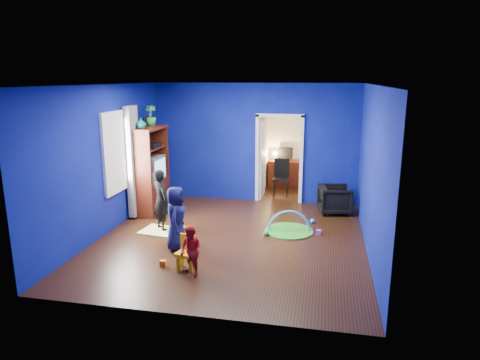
% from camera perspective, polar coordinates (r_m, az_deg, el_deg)
% --- Properties ---
extents(floor, '(5.00, 5.50, 0.01)m').
position_cam_1_polar(floor, '(8.29, -1.17, -7.88)').
color(floor, black).
rests_on(floor, ground).
extents(ceiling, '(5.00, 5.50, 0.01)m').
position_cam_1_polar(ceiling, '(7.72, -1.28, 12.58)').
color(ceiling, white).
rests_on(ceiling, wall_back).
extents(wall_back, '(5.00, 0.02, 2.90)m').
position_cam_1_polar(wall_back, '(10.54, 2.03, 4.93)').
color(wall_back, navy).
rests_on(wall_back, floor).
extents(wall_front, '(5.00, 0.02, 2.90)m').
position_cam_1_polar(wall_front, '(5.31, -7.68, -3.89)').
color(wall_front, navy).
rests_on(wall_front, floor).
extents(wall_left, '(0.02, 5.50, 2.90)m').
position_cam_1_polar(wall_left, '(8.76, -17.42, 2.53)').
color(wall_left, navy).
rests_on(wall_left, floor).
extents(wall_right, '(0.02, 5.50, 2.90)m').
position_cam_1_polar(wall_right, '(7.74, 17.16, 1.16)').
color(wall_right, navy).
rests_on(wall_right, floor).
extents(alcove, '(1.00, 1.75, 2.50)m').
position_cam_1_polar(alcove, '(11.35, 5.74, 4.47)').
color(alcove, silver).
rests_on(alcove, floor).
extents(armchair, '(0.81, 0.80, 0.64)m').
position_cam_1_polar(armchair, '(9.98, 12.53, -2.55)').
color(armchair, black).
rests_on(armchair, floor).
extents(child_black, '(0.54, 0.53, 1.26)m').
position_cam_1_polar(child_black, '(8.72, -10.49, -2.68)').
color(child_black, black).
rests_on(child_black, floor).
extents(child_navy, '(0.46, 0.62, 1.16)m').
position_cam_1_polar(child_navy, '(7.74, -8.51, -5.06)').
color(child_navy, '#10173C').
rests_on(child_navy, floor).
extents(toddler_red, '(0.49, 0.47, 0.81)m').
position_cam_1_polar(toddler_red, '(6.76, -6.59, -9.43)').
color(toddler_red, '#AD121F').
rests_on(toddler_red, floor).
extents(vase, '(0.23, 0.23, 0.23)m').
position_cam_1_polar(vase, '(9.47, -13.07, 7.40)').
color(vase, '#0D6169').
rests_on(vase, tv_armoire).
extents(potted_plant, '(0.32, 0.32, 0.46)m').
position_cam_1_polar(potted_plant, '(9.93, -11.87, 8.41)').
color(potted_plant, '#2F8138').
rests_on(potted_plant, tv_armoire).
extents(tv_armoire, '(0.58, 1.14, 1.96)m').
position_cam_1_polar(tv_armoire, '(9.91, -12.03, 1.31)').
color(tv_armoire, '#391409').
rests_on(tv_armoire, floor).
extents(crt_tv, '(0.46, 0.70, 0.54)m').
position_cam_1_polar(crt_tv, '(9.88, -11.83, 1.53)').
color(crt_tv, silver).
rests_on(crt_tv, tv_armoire).
extents(yellow_blanket, '(0.82, 0.70, 0.03)m').
position_cam_1_polar(yellow_blanket, '(8.82, -10.56, -6.68)').
color(yellow_blanket, '#F2E07A').
rests_on(yellow_blanket, floor).
extents(hopper_ball, '(0.38, 0.38, 0.38)m').
position_cam_1_polar(hopper_ball, '(8.11, -8.15, -7.10)').
color(hopper_ball, yellow).
rests_on(hopper_ball, floor).
extents(kid_chair, '(0.34, 0.34, 0.50)m').
position_cam_1_polar(kid_chair, '(7.03, -7.23, -9.85)').
color(kid_chair, yellow).
rests_on(kid_chair, floor).
extents(play_mat, '(0.97, 0.97, 0.03)m').
position_cam_1_polar(play_mat, '(8.73, 6.54, -6.76)').
color(play_mat, green).
rests_on(play_mat, floor).
extents(toy_arch, '(0.86, 0.20, 0.87)m').
position_cam_1_polar(toy_arch, '(8.73, 6.54, -6.71)').
color(toy_arch, '#3F8CD8').
rests_on(toy_arch, floor).
extents(window_left, '(0.03, 0.95, 1.55)m').
position_cam_1_polar(window_left, '(9.04, -16.33, 3.58)').
color(window_left, white).
rests_on(window_left, wall_left).
extents(curtain, '(0.14, 0.42, 2.40)m').
position_cam_1_polar(curtain, '(9.52, -14.08, 2.37)').
color(curtain, slate).
rests_on(curtain, floor).
extents(doorway, '(1.16, 0.10, 2.10)m').
position_cam_1_polar(doorway, '(10.53, 5.24, 2.66)').
color(doorway, white).
rests_on(doorway, floor).
extents(study_desk, '(0.88, 0.44, 0.75)m').
position_cam_1_polar(study_desk, '(12.14, 5.94, 0.85)').
color(study_desk, '#3D140A').
rests_on(study_desk, floor).
extents(desk_monitor, '(0.40, 0.05, 0.32)m').
position_cam_1_polar(desk_monitor, '(12.14, 6.06, 3.62)').
color(desk_monitor, black).
rests_on(desk_monitor, study_desk).
extents(desk_lamp, '(0.14, 0.14, 0.14)m').
position_cam_1_polar(desk_lamp, '(12.12, 4.71, 3.53)').
color(desk_lamp, '#FFD88C').
rests_on(desk_lamp, study_desk).
extents(folding_chair, '(0.40, 0.40, 0.92)m').
position_cam_1_polar(folding_chair, '(11.19, 5.48, 0.21)').
color(folding_chair, black).
rests_on(folding_chair, floor).
extents(book_shelf, '(0.88, 0.24, 0.04)m').
position_cam_1_polar(book_shelf, '(12.00, 6.19, 8.65)').
color(book_shelf, white).
rests_on(book_shelf, study_desk).
extents(toy_0, '(0.11, 0.11, 0.11)m').
position_cam_1_polar(toy_0, '(9.25, 9.65, -5.40)').
color(toy_0, '#2489D1').
rests_on(toy_0, floor).
extents(toy_1, '(0.10, 0.08, 0.10)m').
position_cam_1_polar(toy_1, '(7.27, -10.20, -10.86)').
color(toy_1, orange).
rests_on(toy_1, floor).
extents(toy_2, '(0.11, 0.11, 0.11)m').
position_cam_1_polar(toy_2, '(8.46, 3.49, -7.07)').
color(toy_2, green).
rests_on(toy_2, floor).
extents(toy_3, '(0.10, 0.08, 0.10)m').
position_cam_1_polar(toy_3, '(8.63, 10.42, -6.89)').
color(toy_3, '#C249B6').
rests_on(toy_3, floor).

